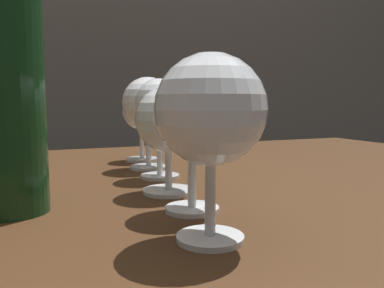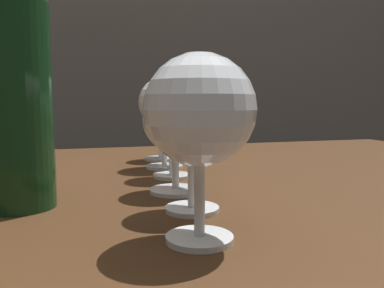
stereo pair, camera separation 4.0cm
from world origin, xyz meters
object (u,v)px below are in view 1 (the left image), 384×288
object	(u,v)px
wine_glass_cabernet	(192,110)
wine_glass_amber	(141,113)
wine_bottle	(6,83)
wine_glass_chardonnay	(159,105)
wine_glass_pinot	(211,113)
wine_glass_merlot	(148,104)
wine_glass_rose	(168,122)

from	to	relation	value
wine_glass_cabernet	wine_glass_amber	size ratio (longest dim) A/B	1.10
wine_glass_amber	wine_bottle	xyz separation A→B (m)	(-0.22, -0.30, 0.04)
wine_glass_amber	wine_glass_cabernet	bearing A→B (deg)	-96.58
wine_glass_amber	wine_bottle	world-z (taller)	wine_bottle
wine_glass_chardonnay	wine_bottle	distance (m)	0.23
wine_glass_pinot	wine_glass_merlot	size ratio (longest dim) A/B	0.98
wine_glass_cabernet	wine_glass_rose	world-z (taller)	wine_glass_cabernet
wine_glass_cabernet	wine_glass_amber	world-z (taller)	wine_glass_cabernet
wine_glass_chardonnay	wine_glass_amber	bearing A→B (deg)	83.76
wine_glass_rose	wine_glass_chardonnay	distance (m)	0.10
wine_glass_merlot	wine_bottle	world-z (taller)	wine_bottle
wine_glass_chardonnay	wine_bottle	size ratio (longest dim) A/B	0.44
wine_glass_amber	wine_bottle	bearing A→B (deg)	-126.04
wine_glass_chardonnay	wine_glass_pinot	bearing A→B (deg)	-98.65
wine_glass_amber	wine_glass_merlot	bearing A→B (deg)	-98.04
wine_glass_cabernet	wine_bottle	world-z (taller)	wine_bottle
wine_glass_rose	wine_bottle	bearing A→B (deg)	-173.21
wine_glass_merlot	wine_glass_amber	distance (m)	0.10
wine_glass_pinot	wine_glass_rose	distance (m)	0.18
wine_glass_cabernet	wine_glass_merlot	bearing A→B (deg)	83.93
wine_glass_rose	wine_bottle	size ratio (longest dim) A/B	0.39
wine_glass_merlot	wine_glass_rose	bearing A→B (deg)	-97.77
wine_glass_pinot	wine_glass_merlot	world-z (taller)	wine_glass_merlot
wine_glass_chardonnay	wine_glass_amber	world-z (taller)	wine_glass_chardonnay
wine_glass_rose	wine_glass_pinot	bearing A→B (deg)	-97.42
wine_glass_cabernet	wine_glass_merlot	xyz separation A→B (m)	(0.03, 0.27, 0.00)
wine_glass_pinot	wine_glass_chardonnay	bearing A→B (deg)	81.35
wine_glass_pinot	wine_glass_rose	size ratio (longest dim) A/B	1.15
wine_glass_pinot	wine_glass_rose	xyz separation A→B (m)	(0.02, 0.17, -0.02)
wine_glass_pinot	wine_glass_merlot	bearing A→B (deg)	82.40
wine_glass_rose	wine_glass_chardonnay	bearing A→B (deg)	79.17
wine_glass_pinot	wine_bottle	bearing A→B (deg)	135.68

